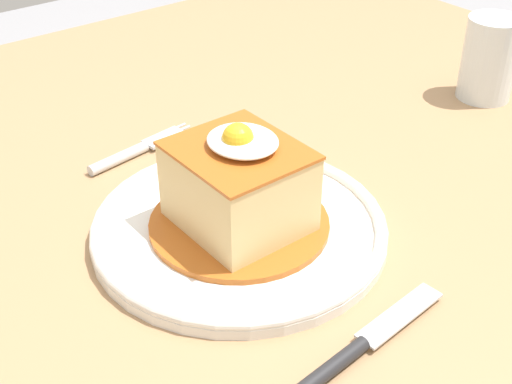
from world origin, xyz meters
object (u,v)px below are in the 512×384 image
at_px(main_plate, 239,227).
at_px(knife, 352,352).
at_px(drinking_glass, 488,64).
at_px(fork, 134,151).

bearing_deg(main_plate, knife, -8.76).
xyz_separation_m(knife, drinking_glass, (-0.22, 0.45, 0.04)).
relative_size(main_plate, drinking_glass, 2.63).
bearing_deg(knife, drinking_glass, 115.60).
bearing_deg(main_plate, fork, -178.75).
bearing_deg(main_plate, drinking_glass, 95.48).
height_order(main_plate, knife, main_plate).
relative_size(main_plate, knife, 1.67).
distance_m(fork, drinking_glass, 0.46).
bearing_deg(drinking_glass, knife, -64.40).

